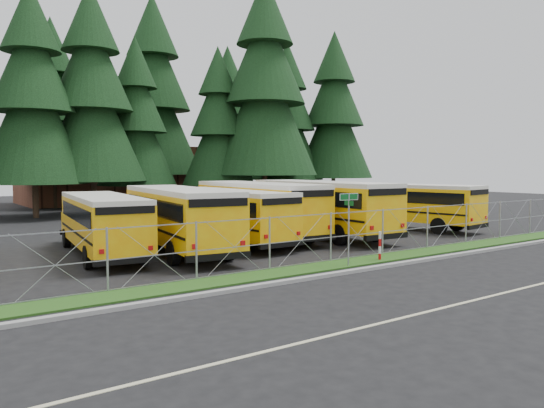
{
  "coord_description": "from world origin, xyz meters",
  "views": [
    {
      "loc": [
        -15.13,
        -16.78,
        3.81
      ],
      "look_at": [
        -0.33,
        4.0,
        2.02
      ],
      "focal_mm": 35.0,
      "sensor_mm": 36.0,
      "label": 1
    }
  ],
  "objects_px": {
    "bus_2": "(102,225)",
    "street_sign": "(349,214)",
    "bus_4": "(223,217)",
    "bus_6": "(318,209)",
    "bus_3": "(176,220)",
    "bus_5": "(255,210)",
    "bus_east": "(403,206)",
    "striped_bollard": "(380,246)"
  },
  "relations": [
    {
      "from": "bus_2",
      "to": "street_sign",
      "type": "distance_m",
      "value": 10.55
    },
    {
      "from": "bus_4",
      "to": "bus_6",
      "type": "height_order",
      "value": "bus_6"
    },
    {
      "from": "bus_3",
      "to": "bus_5",
      "type": "bearing_deg",
      "value": 27.02
    },
    {
      "from": "street_sign",
      "to": "bus_east",
      "type": "bearing_deg",
      "value": 32.3
    },
    {
      "from": "bus_5",
      "to": "striped_bollard",
      "type": "bearing_deg",
      "value": -85.03
    },
    {
      "from": "bus_2",
      "to": "bus_3",
      "type": "height_order",
      "value": "bus_3"
    },
    {
      "from": "bus_5",
      "to": "striped_bollard",
      "type": "xyz_separation_m",
      "value": [
        0.26,
        -8.79,
        -0.89
      ]
    },
    {
      "from": "bus_5",
      "to": "bus_6",
      "type": "relative_size",
      "value": 0.98
    },
    {
      "from": "bus_6",
      "to": "bus_4",
      "type": "bearing_deg",
      "value": 177.48
    },
    {
      "from": "bus_5",
      "to": "street_sign",
      "type": "xyz_separation_m",
      "value": [
        -1.65,
        -8.96,
        0.55
      ]
    },
    {
      "from": "bus_2",
      "to": "bus_4",
      "type": "distance_m",
      "value": 6.07
    },
    {
      "from": "bus_2",
      "to": "bus_6",
      "type": "relative_size",
      "value": 0.86
    },
    {
      "from": "bus_3",
      "to": "bus_2",
      "type": "bearing_deg",
      "value": 170.82
    },
    {
      "from": "bus_4",
      "to": "bus_5",
      "type": "relative_size",
      "value": 0.9
    },
    {
      "from": "bus_east",
      "to": "street_sign",
      "type": "relative_size",
      "value": 3.74
    },
    {
      "from": "bus_4",
      "to": "street_sign",
      "type": "distance_m",
      "value": 8.12
    },
    {
      "from": "striped_bollard",
      "to": "bus_6",
      "type": "bearing_deg",
      "value": 68.24
    },
    {
      "from": "bus_3",
      "to": "bus_4",
      "type": "relative_size",
      "value": 1.07
    },
    {
      "from": "bus_east",
      "to": "bus_4",
      "type": "bearing_deg",
      "value": 167.72
    },
    {
      "from": "bus_5",
      "to": "striped_bollard",
      "type": "distance_m",
      "value": 8.84
    },
    {
      "from": "bus_2",
      "to": "bus_4",
      "type": "height_order",
      "value": "bus_4"
    },
    {
      "from": "bus_4",
      "to": "striped_bollard",
      "type": "height_order",
      "value": "bus_4"
    },
    {
      "from": "bus_4",
      "to": "street_sign",
      "type": "bearing_deg",
      "value": -85.9
    },
    {
      "from": "bus_5",
      "to": "bus_6",
      "type": "height_order",
      "value": "bus_6"
    },
    {
      "from": "bus_3",
      "to": "striped_bollard",
      "type": "distance_m",
      "value": 8.99
    },
    {
      "from": "bus_2",
      "to": "street_sign",
      "type": "xyz_separation_m",
      "value": [
        6.89,
        -7.96,
        0.73
      ]
    },
    {
      "from": "bus_2",
      "to": "bus_3",
      "type": "xyz_separation_m",
      "value": [
        3.05,
        -0.93,
        0.13
      ]
    },
    {
      "from": "bus_6",
      "to": "striped_bollard",
      "type": "distance_m",
      "value": 7.98
    },
    {
      "from": "bus_6",
      "to": "street_sign",
      "type": "height_order",
      "value": "bus_6"
    },
    {
      "from": "bus_5",
      "to": "street_sign",
      "type": "relative_size",
      "value": 4.04
    },
    {
      "from": "bus_4",
      "to": "bus_east",
      "type": "height_order",
      "value": "bus_east"
    },
    {
      "from": "bus_3",
      "to": "street_sign",
      "type": "relative_size",
      "value": 3.91
    },
    {
      "from": "bus_4",
      "to": "bus_6",
      "type": "relative_size",
      "value": 0.89
    },
    {
      "from": "bus_5",
      "to": "bus_east",
      "type": "relative_size",
      "value": 1.08
    },
    {
      "from": "bus_4",
      "to": "bus_east",
      "type": "bearing_deg",
      "value": -5.08
    },
    {
      "from": "bus_4",
      "to": "bus_5",
      "type": "xyz_separation_m",
      "value": [
        2.47,
        0.91,
        0.14
      ]
    },
    {
      "from": "bus_4",
      "to": "bus_5",
      "type": "height_order",
      "value": "bus_5"
    },
    {
      "from": "bus_4",
      "to": "bus_east",
      "type": "distance_m",
      "value": 12.42
    },
    {
      "from": "bus_east",
      "to": "street_sign",
      "type": "height_order",
      "value": "street_sign"
    },
    {
      "from": "bus_3",
      "to": "street_sign",
      "type": "xyz_separation_m",
      "value": [
        3.83,
        -7.03,
        0.59
      ]
    },
    {
      "from": "bus_3",
      "to": "striped_bollard",
      "type": "xyz_separation_m",
      "value": [
        5.73,
        -6.87,
        -0.84
      ]
    },
    {
      "from": "bus_2",
      "to": "bus_east",
      "type": "xyz_separation_m",
      "value": [
        18.47,
        -0.64,
        0.07
      ]
    }
  ]
}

